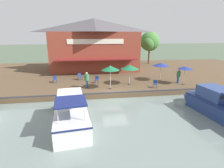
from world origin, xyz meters
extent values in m
plane|color=#4C5B47|center=(0.00, 0.00, 0.00)|extent=(220.00, 220.00, 0.00)
cube|color=brown|center=(-11.00, 0.00, 0.30)|extent=(22.00, 56.00, 0.60)
cube|color=#2D2D33|center=(-0.10, 0.00, 0.65)|extent=(0.20, 50.40, 0.10)
cube|color=brown|center=(-13.32, -1.28, 3.64)|extent=(7.74, 13.51, 6.09)
pyramid|color=#4C474C|center=(-13.32, -1.28, 7.73)|extent=(8.13, 14.19, 2.09)
cube|color=maroon|center=(-8.55, -1.28, 2.90)|extent=(1.80, 11.49, 0.16)
cube|color=silver|center=(-9.41, -1.28, 5.32)|extent=(0.08, 8.11, 0.70)
cylinder|color=#B7B7B7|center=(-2.07, 8.52, 1.62)|extent=(0.06, 0.06, 2.05)
cylinder|color=#2D2D33|center=(-2.07, 8.52, 0.63)|extent=(0.36, 0.36, 0.06)
cone|color=navy|center=(-2.07, 8.52, 2.60)|extent=(1.72, 1.72, 0.32)
cone|color=yellow|center=(-2.07, 8.52, 2.62)|extent=(1.07, 1.07, 0.25)
sphere|color=yellow|center=(-2.07, 8.52, 2.76)|extent=(0.08, 0.08, 0.08)
cylinder|color=#B7B7B7|center=(-1.60, -0.25, 1.78)|extent=(0.06, 0.06, 2.36)
cylinder|color=#2D2D33|center=(-1.60, -0.25, 0.63)|extent=(0.36, 0.36, 0.06)
cone|color=#19663D|center=(-1.60, -0.25, 2.89)|extent=(1.93, 1.93, 0.45)
cone|color=silver|center=(-1.60, -0.25, 2.91)|extent=(1.20, 1.20, 0.36)
sphere|color=silver|center=(-1.60, -0.25, 3.11)|extent=(0.08, 0.08, 0.08)
cylinder|color=#B7B7B7|center=(-3.06, 2.20, 1.67)|extent=(0.06, 0.06, 2.13)
cylinder|color=#2D2D33|center=(-3.06, 2.20, 0.63)|extent=(0.36, 0.36, 0.06)
cone|color=#19663D|center=(-3.06, 2.20, 2.66)|extent=(2.13, 2.13, 0.46)
cone|color=silver|center=(-3.06, 2.20, 2.68)|extent=(1.32, 1.32, 0.37)
sphere|color=silver|center=(-3.06, 2.20, 2.89)|extent=(0.08, 0.08, 0.08)
cylinder|color=#B7B7B7|center=(-4.17, 6.49, 1.67)|extent=(0.06, 0.06, 2.15)
cylinder|color=#2D2D33|center=(-4.17, 6.49, 0.63)|extent=(0.36, 0.36, 0.06)
cone|color=navy|center=(-4.17, 6.49, 2.69)|extent=(2.07, 2.07, 0.38)
cone|color=yellow|center=(-4.17, 6.49, 2.71)|extent=(1.28, 1.28, 0.31)
sphere|color=yellow|center=(-4.17, 6.49, 2.88)|extent=(0.08, 0.08, 0.08)
cube|color=navy|center=(-5.85, -3.35, 0.81)|extent=(0.05, 0.05, 0.42)
cube|color=navy|center=(-5.68, -3.71, 0.81)|extent=(0.05, 0.05, 0.42)
cube|color=navy|center=(-6.21, -3.52, 0.81)|extent=(0.05, 0.05, 0.42)
cube|color=navy|center=(-6.04, -3.88, 0.81)|extent=(0.05, 0.05, 0.42)
cube|color=navy|center=(-5.95, -3.61, 1.03)|extent=(0.59, 0.59, 0.05)
cube|color=navy|center=(-6.13, -3.70, 1.25)|extent=(0.23, 0.41, 0.40)
cube|color=navy|center=(-0.99, 4.78, 0.81)|extent=(0.05, 0.05, 0.42)
cube|color=navy|center=(-1.15, 4.41, 0.81)|extent=(0.05, 0.05, 0.42)
cube|color=navy|center=(-1.35, 4.94, 0.81)|extent=(0.05, 0.05, 0.42)
cube|color=navy|center=(-1.52, 4.58, 0.81)|extent=(0.05, 0.05, 0.42)
cube|color=navy|center=(-1.25, 4.68, 1.03)|extent=(0.58, 0.58, 0.05)
cube|color=navy|center=(-1.43, 4.76, 1.25)|extent=(0.22, 0.42, 0.40)
cube|color=navy|center=(-4.86, -6.41, 0.81)|extent=(0.04, 0.04, 0.42)
cube|color=navy|center=(-4.82, -6.81, 0.81)|extent=(0.04, 0.04, 0.42)
cube|color=navy|center=(-5.26, -6.44, 0.81)|extent=(0.04, 0.04, 0.42)
cube|color=navy|center=(-5.22, -6.84, 0.81)|extent=(0.04, 0.04, 0.42)
cube|color=navy|center=(-5.04, -6.62, 1.03)|extent=(0.48, 0.48, 0.05)
cube|color=navy|center=(-5.24, -6.64, 1.25)|extent=(0.08, 0.44, 0.40)
cube|color=navy|center=(-3.88, -1.46, 0.81)|extent=(0.05, 0.05, 0.42)
cube|color=navy|center=(-4.01, -1.84, 0.81)|extent=(0.05, 0.05, 0.42)
cube|color=navy|center=(-4.26, -1.34, 0.81)|extent=(0.05, 0.05, 0.42)
cube|color=navy|center=(-4.39, -1.72, 0.81)|extent=(0.05, 0.05, 0.42)
cube|color=navy|center=(-4.14, -1.59, 1.03)|extent=(0.55, 0.55, 0.05)
cube|color=navy|center=(-4.33, -1.53, 1.25)|extent=(0.17, 0.43, 0.40)
cylinder|color=#2D5193|center=(-2.21, -2.81, 1.03)|extent=(0.13, 0.13, 0.86)
cylinder|color=#2D5193|center=(-2.34, -2.69, 1.03)|extent=(0.13, 0.13, 0.86)
cylinder|color=#337547|center=(-2.27, -2.75, 1.80)|extent=(0.50, 0.50, 0.68)
sphere|color=#DBB28E|center=(-2.27, -2.75, 2.25)|extent=(0.23, 0.23, 0.23)
cylinder|color=#2D5193|center=(-2.71, 8.24, 1.00)|extent=(0.13, 0.13, 0.80)
cylinder|color=#2D5193|center=(-2.84, 8.15, 1.00)|extent=(0.13, 0.13, 0.80)
cylinder|color=#337547|center=(-2.77, 8.19, 1.71)|extent=(0.46, 0.46, 0.63)
sphere|color=tan|center=(-2.77, 8.19, 2.14)|extent=(0.22, 0.22, 0.22)
cube|color=navy|center=(5.48, 7.54, 0.68)|extent=(6.26, 2.86, 1.20)
ellipsoid|color=navy|center=(2.47, 7.21, 0.68)|extent=(2.35, 2.33, 1.20)
cube|color=navy|center=(4.41, 7.42, 1.75)|extent=(2.59, 2.03, 0.93)
cube|color=white|center=(5.05, -3.90, 0.71)|extent=(5.54, 2.73, 1.26)
ellipsoid|color=white|center=(2.40, -4.18, 0.71)|extent=(2.09, 2.25, 1.26)
cube|color=navy|center=(5.05, -3.90, 1.26)|extent=(5.61, 2.77, 0.10)
cube|color=white|center=(4.12, -4.00, 1.79)|extent=(2.49, 1.97, 0.90)
cube|color=black|center=(5.25, -3.88, 1.91)|extent=(0.22, 1.51, 0.32)
cube|color=navy|center=(6.30, -3.76, 2.41)|extent=(2.13, 2.04, 0.11)
cylinder|color=silver|center=(6.80, -2.95, 1.88)|extent=(0.05, 0.05, 1.07)
cylinder|color=silver|center=(6.96, -4.45, 1.88)|extent=(0.05, 0.05, 1.07)
cylinder|color=silver|center=(2.18, -4.20, 1.64)|extent=(0.23, 1.73, 0.04)
cylinder|color=brown|center=(-18.62, 4.30, 2.16)|extent=(0.33, 0.33, 3.11)
sphere|color=#427A38|center=(-18.62, 4.30, 5.62)|extent=(5.09, 5.09, 5.09)
sphere|color=#427A38|center=(-17.61, 3.54, 5.11)|extent=(3.56, 3.56, 3.56)
cylinder|color=brown|center=(-17.43, 9.76, 2.10)|extent=(0.33, 0.33, 3.00)
sphere|color=#427A38|center=(-17.43, 9.76, 5.00)|extent=(3.76, 3.76, 3.76)
sphere|color=#427A38|center=(-16.68, 9.19, 4.63)|extent=(2.63, 2.63, 2.63)
camera|label=1|loc=(16.33, -2.72, 6.25)|focal=28.00mm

